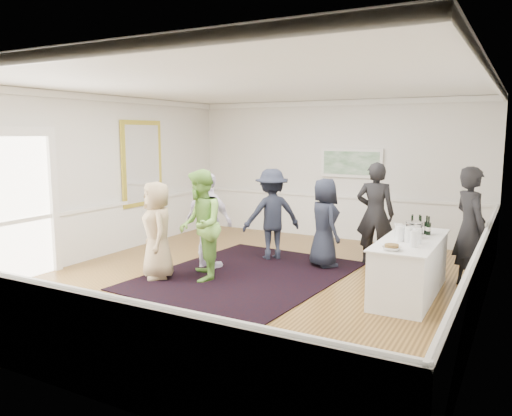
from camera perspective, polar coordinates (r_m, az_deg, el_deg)
The scene contains 23 objects.
floor at distance 8.45m, azimuth -0.45°, elevation -8.31°, with size 8.00×8.00×0.00m, color olive.
ceiling at distance 8.12m, azimuth -0.48°, elevation 13.85°, with size 7.00×8.00×0.02m, color white.
wall_left at distance 10.28m, azimuth -17.82°, elevation 3.40°, with size 0.02×8.00×3.20m, color white.
wall_right at distance 7.14m, azimuth 24.95°, elevation 0.90°, with size 0.02×8.00×3.20m, color white.
wall_back at distance 11.78m, azimuth 9.03°, elevation 4.30°, with size 7.00×0.02×3.20m, color white.
wall_front at distance 5.05m, azimuth -23.05°, elevation -1.84°, with size 7.00×0.02×3.20m, color white.
wainscoting at distance 8.32m, azimuth -0.46°, elevation -5.01°, with size 7.00×8.00×1.00m, color white, non-canonical shape.
mirror at distance 11.17m, azimuth -12.87°, elevation 5.00°, with size 0.05×1.25×1.85m.
doorway at distance 9.06m, azimuth -26.22°, elevation 1.12°, with size 0.10×1.78×2.56m.
landscape_painting at distance 11.58m, azimuth 10.83°, elevation 5.08°, with size 1.44×0.06×0.66m.
area_rug at distance 8.74m, azimuth -1.09°, elevation -7.67°, with size 2.94×3.86×0.02m, color black.
serving_table at distance 7.95m, azimuth 17.17°, elevation -6.47°, with size 0.83×2.17×0.88m.
bartender at distance 8.57m, azimuth 23.28°, elevation -2.10°, with size 0.71×0.46×1.94m, color black.
guest_tan at distance 8.58m, azimuth -11.22°, elevation -2.53°, with size 0.81×0.53×1.65m, color tan.
guest_green at distance 8.37m, azimuth -6.39°, elevation -1.96°, with size 0.90×0.70×1.86m, color #79BA4A.
guest_lilac at distance 9.05m, azimuth -5.39°, elevation -1.51°, with size 1.02×0.43×1.75m, color silver.
guest_dark_a at distance 9.70m, azimuth 1.81°, elevation -0.73°, with size 1.15×0.66×1.77m, color black.
guest_dark_b at distance 9.55m, azimuth 13.45°, elevation -0.65°, with size 0.70×0.46×1.93m, color black.
guest_navy at distance 9.24m, azimuth 7.81°, elevation -1.69°, with size 0.80×0.52×1.64m, color black.
wine_bottles at distance 8.27m, azimuth 18.22°, elevation -1.76°, with size 0.34×0.21×0.31m.
juice_pitchers at distance 7.57m, azimuth 16.95°, elevation -2.90°, with size 0.43×0.55×0.24m.
ice_bucket at distance 7.96m, azimuth 17.61°, elevation -2.42°, with size 0.26×0.26×0.24m, color silver.
nut_bowl at distance 7.04m, azimuth 15.24°, elevation -4.36°, with size 0.26×0.26×0.08m.
Camera 1 is at (3.92, -7.07, 2.45)m, focal length 35.00 mm.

